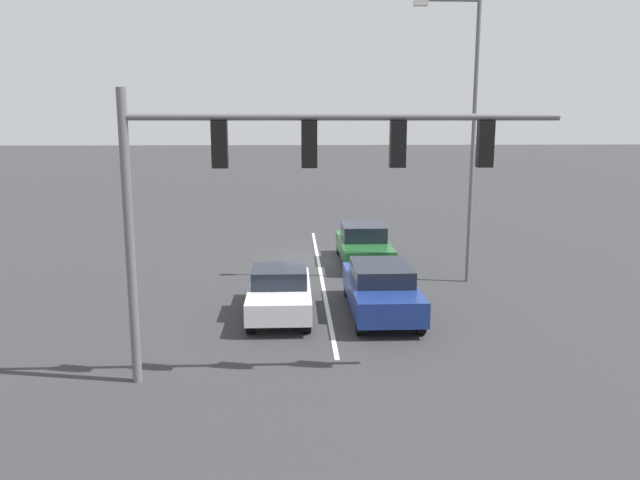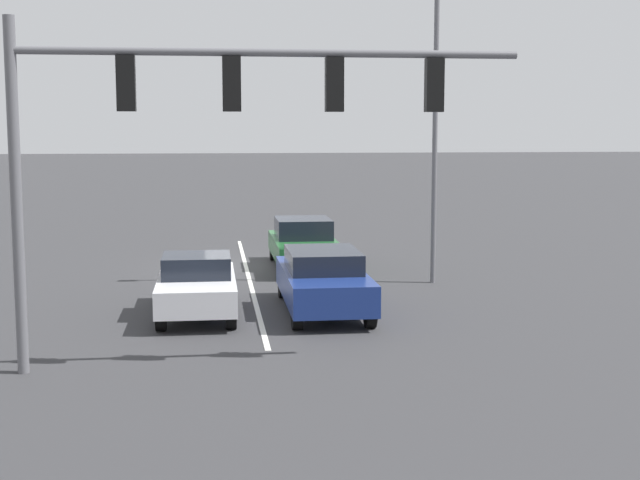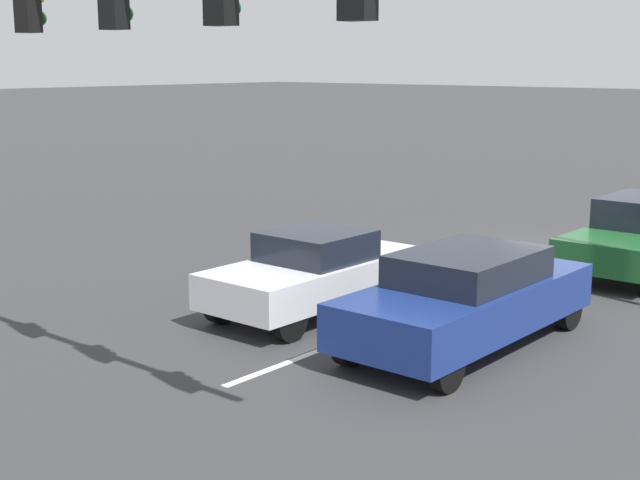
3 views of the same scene
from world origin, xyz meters
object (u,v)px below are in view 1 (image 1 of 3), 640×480
traffic_signal_gantry (280,169)px  street_lamp_left_shoulder (468,124)px  car_silver_midlane_front (280,291)px  car_darkgreen_leftlane_second (363,244)px  car_navy_leftlane_front (381,288)px

traffic_signal_gantry → street_lamp_left_shoulder: 10.13m
car_silver_midlane_front → street_lamp_left_shoulder: (-6.23, -3.55, 4.69)m
car_darkgreen_leftlane_second → street_lamp_left_shoulder: 6.33m
car_silver_midlane_front → car_darkgreen_leftlane_second: car_darkgreen_leftlane_second is taller
car_darkgreen_leftlane_second → street_lamp_left_shoulder: street_lamp_left_shoulder is taller
traffic_signal_gantry → car_silver_midlane_front: bearing=-88.2°
car_darkgreen_leftlane_second → street_lamp_left_shoulder: size_ratio=0.50×
traffic_signal_gantry → car_darkgreen_leftlane_second: bearing=-105.3°
car_navy_leftlane_front → street_lamp_left_shoulder: bearing=-133.3°
car_darkgreen_leftlane_second → car_silver_midlane_front: bearing=64.3°
car_navy_leftlane_front → car_darkgreen_leftlane_second: car_darkgreen_leftlane_second is taller
car_silver_midlane_front → street_lamp_left_shoulder: bearing=-150.4°
traffic_signal_gantry → street_lamp_left_shoulder: street_lamp_left_shoulder is taller
traffic_signal_gantry → street_lamp_left_shoulder: (-6.09, -8.04, 0.86)m
traffic_signal_gantry → car_navy_leftlane_front: bearing=-121.5°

